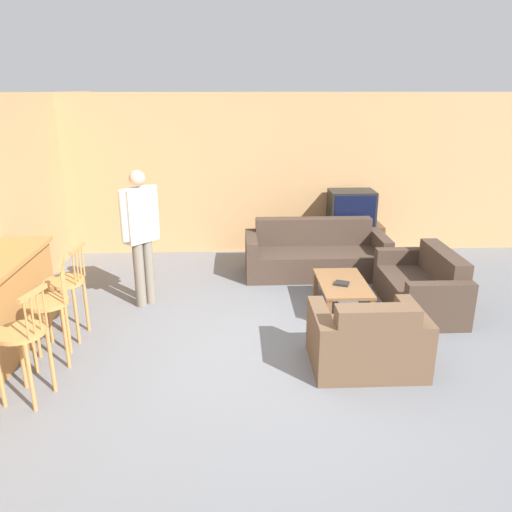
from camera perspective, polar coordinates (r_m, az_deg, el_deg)
name	(u,v)px	position (r m, az deg, el deg)	size (l,w,h in m)	color
ground_plane	(277,361)	(5.23, 2.42, -11.95)	(24.00, 24.00, 0.00)	slate
wall_back	(259,175)	(8.30, 0.36, 9.23)	(9.40, 0.08, 2.60)	tan
bar_chair_near	(23,340)	(4.81, -25.09, -8.70)	(0.52, 0.52, 1.06)	#B77F42
bar_chair_mid	(49,309)	(5.35, -22.60, -5.62)	(0.52, 0.52, 1.06)	#B77F42
bar_chair_far	(66,288)	(5.83, -20.84, -3.42)	(0.46, 0.46, 1.06)	#B77F42
couch_far	(315,255)	(7.52, 6.77, 0.09)	(2.08, 0.85, 0.79)	#423328
armchair_near	(368,342)	(5.11, 12.63, -9.55)	(1.09, 0.80, 0.77)	brown
loveseat_right	(422,287)	(6.63, 18.48, -3.41)	(0.78, 1.42, 0.76)	#423328
coffee_table	(342,286)	(6.30, 9.85, -3.40)	(0.59, 1.01, 0.38)	brown
tv_unit	(349,240)	(8.38, 10.61, 1.79)	(1.02, 0.54, 0.55)	#513823
tv	(351,208)	(8.24, 10.85, 5.45)	(0.72, 0.51, 0.55)	black
book_on_table	(342,283)	(6.19, 9.78, -3.10)	(0.21, 0.20, 0.03)	black
person_by_window	(141,231)	(6.33, -13.02, 2.85)	(0.42, 0.43, 1.73)	#756B5B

